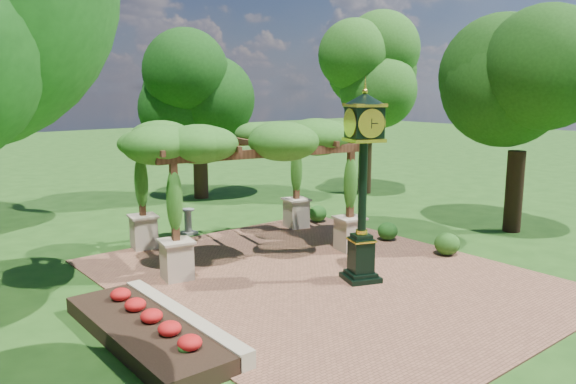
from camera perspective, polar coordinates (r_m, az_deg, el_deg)
ground at (r=14.98m, az=6.14°, el=-9.68°), size 120.00×120.00×0.00m
brick_plaza at (r=15.65m, az=3.51°, el=-8.66°), size 10.00×12.00×0.04m
border_wall at (r=12.70m, az=-10.72°, el=-12.66°), size 0.35×5.00×0.40m
flower_bed at (r=12.35m, az=-14.49°, el=-13.61°), size 1.50×5.00×0.36m
pedestal_clock at (r=14.78m, az=7.65°, el=2.23°), size 1.30×1.30×5.10m
pergola at (r=17.63m, az=-4.43°, el=4.81°), size 7.23×5.23×4.16m
sundial at (r=20.39m, az=-10.12°, el=-3.13°), size 0.56×0.56×0.91m
shrub_front at (r=18.18m, az=15.86°, el=-5.08°), size 0.93×0.93×0.70m
shrub_mid at (r=19.48m, az=10.08°, el=-3.93°), size 0.90×0.90×0.61m
shrub_back at (r=21.79m, az=3.01°, el=-2.20°), size 0.75×0.75×0.64m
tree_north at (r=26.55m, az=-9.08°, el=9.53°), size 3.82×3.82×6.94m
tree_east_far at (r=27.84m, az=8.06°, el=12.14°), size 3.94×3.94×8.73m
tree_east_near at (r=21.52m, az=22.69°, el=9.90°), size 4.06×4.06×7.60m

